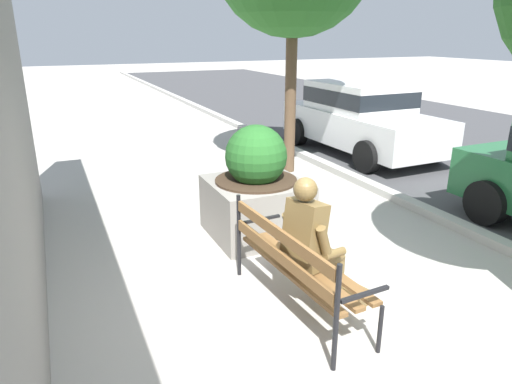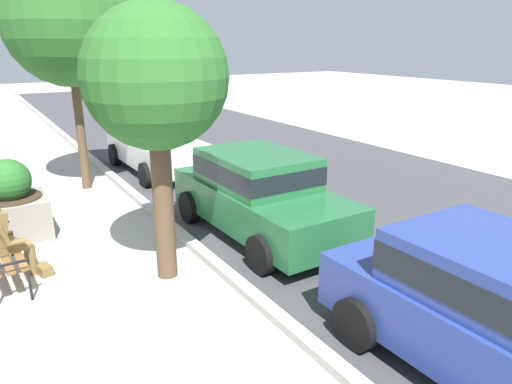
{
  "view_description": "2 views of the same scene",
  "coord_description": "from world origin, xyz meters",
  "px_view_note": "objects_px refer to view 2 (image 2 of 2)",
  "views": [
    {
      "loc": [
        3.57,
        -2.1,
        2.58
      ],
      "look_at": [
        -1.7,
        0.27,
        0.6
      ],
      "focal_mm": 32.58,
      "sensor_mm": 36.0,
      "label": 1
    },
    {
      "loc": [
        7.72,
        -0.17,
        3.5
      ],
      "look_at": [
        0.45,
        4.26,
        0.8
      ],
      "focal_mm": 33.2,
      "sensor_mm": 36.0,
      "label": 2
    }
  ],
  "objects_px": {
    "street_tree_near_bench": "(68,22)",
    "parked_car_blue": "(508,314)",
    "street_tree_down_street": "(156,80)",
    "parked_car_green": "(259,192)",
    "parked_car_white": "(157,142)",
    "concrete_planter": "(12,206)",
    "bronze_statue_seated": "(8,239)"
  },
  "relations": [
    {
      "from": "street_tree_near_bench",
      "to": "street_tree_down_street",
      "type": "relative_size",
      "value": 1.33
    },
    {
      "from": "bronze_statue_seated",
      "to": "parked_car_green",
      "type": "bearing_deg",
      "value": 84.26
    },
    {
      "from": "parked_car_white",
      "to": "parked_car_blue",
      "type": "height_order",
      "value": "same"
    },
    {
      "from": "street_tree_down_street",
      "to": "parked_car_white",
      "type": "height_order",
      "value": "street_tree_down_street"
    },
    {
      "from": "street_tree_near_bench",
      "to": "parked_car_blue",
      "type": "height_order",
      "value": "street_tree_near_bench"
    },
    {
      "from": "street_tree_down_street",
      "to": "concrete_planter",
      "type": "bearing_deg",
      "value": -147.92
    },
    {
      "from": "parked_car_green",
      "to": "parked_car_blue",
      "type": "relative_size",
      "value": 1.0
    },
    {
      "from": "concrete_planter",
      "to": "street_tree_down_street",
      "type": "distance_m",
      "value": 4.24
    },
    {
      "from": "bronze_statue_seated",
      "to": "concrete_planter",
      "type": "xyz_separation_m",
      "value": [
        -1.85,
        0.21,
        -0.06
      ]
    },
    {
      "from": "street_tree_down_street",
      "to": "parked_car_green",
      "type": "bearing_deg",
      "value": 108.22
    },
    {
      "from": "bronze_statue_seated",
      "to": "street_tree_near_bench",
      "type": "distance_m",
      "value": 5.82
    },
    {
      "from": "parked_car_white",
      "to": "concrete_planter",
      "type": "bearing_deg",
      "value": -51.31
    },
    {
      "from": "street_tree_down_street",
      "to": "street_tree_near_bench",
      "type": "bearing_deg",
      "value": -179.84
    },
    {
      "from": "concrete_planter",
      "to": "bronze_statue_seated",
      "type": "bearing_deg",
      "value": -6.45
    },
    {
      "from": "street_tree_down_street",
      "to": "parked_car_green",
      "type": "height_order",
      "value": "street_tree_down_street"
    },
    {
      "from": "street_tree_near_bench",
      "to": "street_tree_down_street",
      "type": "distance_m",
      "value": 5.56
    },
    {
      "from": "street_tree_near_bench",
      "to": "parked_car_green",
      "type": "xyz_separation_m",
      "value": [
        4.79,
        2.14,
        -3.09
      ]
    },
    {
      "from": "bronze_statue_seated",
      "to": "concrete_planter",
      "type": "relative_size",
      "value": 0.92
    },
    {
      "from": "bronze_statue_seated",
      "to": "concrete_planter",
      "type": "height_order",
      "value": "concrete_planter"
    },
    {
      "from": "bronze_statue_seated",
      "to": "parked_car_blue",
      "type": "bearing_deg",
      "value": 38.39
    },
    {
      "from": "bronze_statue_seated",
      "to": "parked_car_blue",
      "type": "relative_size",
      "value": 0.33
    },
    {
      "from": "street_tree_near_bench",
      "to": "street_tree_down_street",
      "type": "xyz_separation_m",
      "value": [
        5.49,
        0.02,
        -0.93
      ]
    },
    {
      "from": "street_tree_near_bench",
      "to": "parked_car_blue",
      "type": "bearing_deg",
      "value": 12.5
    },
    {
      "from": "bronze_statue_seated",
      "to": "parked_car_green",
      "type": "distance_m",
      "value": 4.22
    },
    {
      "from": "parked_car_white",
      "to": "parked_car_blue",
      "type": "xyz_separation_m",
      "value": [
        10.34,
        0.0,
        0.0
      ]
    },
    {
      "from": "street_tree_near_bench",
      "to": "parked_car_white",
      "type": "xyz_separation_m",
      "value": [
        -0.68,
        2.14,
        -3.09
      ]
    },
    {
      "from": "bronze_statue_seated",
      "to": "parked_car_blue",
      "type": "xyz_separation_m",
      "value": [
        5.3,
        4.2,
        0.17
      ]
    },
    {
      "from": "bronze_statue_seated",
      "to": "concrete_planter",
      "type": "bearing_deg",
      "value": 173.55
    },
    {
      "from": "bronze_statue_seated",
      "to": "street_tree_near_bench",
      "type": "height_order",
      "value": "street_tree_near_bench"
    },
    {
      "from": "bronze_statue_seated",
      "to": "parked_car_white",
      "type": "distance_m",
      "value": 6.56
    },
    {
      "from": "parked_car_blue",
      "to": "parked_car_green",
      "type": "bearing_deg",
      "value": 180.0
    },
    {
      "from": "parked_car_white",
      "to": "street_tree_down_street",
      "type": "bearing_deg",
      "value": -19.04
    }
  ]
}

